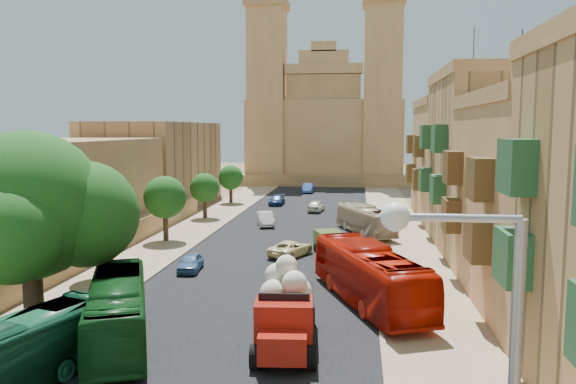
% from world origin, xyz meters
% --- Properties ---
extents(ground, '(260.00, 260.00, 0.00)m').
position_xyz_m(ground, '(0.00, 0.00, 0.00)').
color(ground, brown).
extents(road_surface, '(14.00, 140.00, 0.01)m').
position_xyz_m(road_surface, '(0.00, 30.00, 0.01)').
color(road_surface, black).
rests_on(road_surface, ground).
extents(sidewalk_east, '(5.00, 140.00, 0.01)m').
position_xyz_m(sidewalk_east, '(9.50, 30.00, 0.01)').
color(sidewalk_east, '#9A8365').
rests_on(sidewalk_east, ground).
extents(sidewalk_west, '(5.00, 140.00, 0.01)m').
position_xyz_m(sidewalk_west, '(-9.50, 30.00, 0.01)').
color(sidewalk_west, '#9A8365').
rests_on(sidewalk_west, ground).
extents(kerb_east, '(0.25, 140.00, 0.12)m').
position_xyz_m(kerb_east, '(7.00, 30.00, 0.06)').
color(kerb_east, '#9A8365').
rests_on(kerb_east, ground).
extents(kerb_west, '(0.25, 140.00, 0.12)m').
position_xyz_m(kerb_west, '(-7.00, 30.00, 0.06)').
color(kerb_west, '#9A8365').
rests_on(kerb_west, ground).
extents(townhouse_b, '(9.00, 14.00, 14.90)m').
position_xyz_m(townhouse_b, '(15.95, 11.00, 5.66)').
color(townhouse_b, '#A57A4A').
rests_on(townhouse_b, ground).
extents(townhouse_c, '(9.00, 14.00, 17.40)m').
position_xyz_m(townhouse_c, '(15.95, 25.00, 6.91)').
color(townhouse_c, '#AF824F').
rests_on(townhouse_c, ground).
extents(townhouse_d, '(9.00, 14.00, 15.90)m').
position_xyz_m(townhouse_d, '(15.95, 39.00, 6.16)').
color(townhouse_d, '#A57A4A').
rests_on(townhouse_d, ground).
extents(west_wall, '(1.00, 40.00, 1.80)m').
position_xyz_m(west_wall, '(-12.50, 20.00, 0.90)').
color(west_wall, '#A57A4A').
rests_on(west_wall, ground).
extents(west_building_low, '(10.00, 28.00, 8.40)m').
position_xyz_m(west_building_low, '(-18.00, 18.00, 4.20)').
color(west_building_low, olive).
rests_on(west_building_low, ground).
extents(west_building_mid, '(10.00, 22.00, 10.00)m').
position_xyz_m(west_building_mid, '(-18.00, 44.00, 5.00)').
color(west_building_mid, '#AF824F').
rests_on(west_building_mid, ground).
extents(church, '(28.00, 22.50, 36.30)m').
position_xyz_m(church, '(-0.00, 78.61, 9.52)').
color(church, '#A57A4A').
rests_on(church, ground).
extents(ficus_tree, '(9.24, 8.50, 9.24)m').
position_xyz_m(ficus_tree, '(-9.42, 4.01, 5.46)').
color(ficus_tree, '#3D2C1E').
rests_on(ficus_tree, ground).
extents(street_tree_a, '(3.05, 3.05, 4.69)m').
position_xyz_m(street_tree_a, '(-10.00, 12.00, 3.13)').
color(street_tree_a, '#3D2C1E').
rests_on(street_tree_a, ground).
extents(street_tree_b, '(3.52, 3.52, 5.41)m').
position_xyz_m(street_tree_b, '(-10.00, 24.00, 3.63)').
color(street_tree_b, '#3D2C1E').
rests_on(street_tree_b, ground).
extents(street_tree_c, '(3.05, 3.05, 4.70)m').
position_xyz_m(street_tree_c, '(-10.00, 36.00, 3.14)').
color(street_tree_c, '#3D2C1E').
rests_on(street_tree_c, ground).
extents(street_tree_d, '(3.09, 3.09, 4.76)m').
position_xyz_m(street_tree_d, '(-10.00, 48.00, 3.18)').
color(street_tree_d, '#3D2C1E').
rests_on(street_tree_d, ground).
extents(red_truck, '(3.05, 6.62, 3.76)m').
position_xyz_m(red_truck, '(2.83, 2.72, 1.65)').
color(red_truck, '#9A160B').
rests_on(red_truck, ground).
extents(olive_pickup, '(3.00, 4.46, 1.70)m').
position_xyz_m(olive_pickup, '(4.00, 20.00, 0.83)').
color(olive_pickup, '#3B5620').
rests_on(olive_pickup, ground).
extents(bus_green_south, '(5.11, 9.90, 2.69)m').
position_xyz_m(bus_green_south, '(-6.31, -3.19, 1.35)').
color(bus_green_south, '#12492C').
rests_on(bus_green_south, ground).
extents(bus_green_north, '(5.91, 10.10, 2.77)m').
position_xyz_m(bus_green_north, '(-4.56, 2.39, 1.39)').
color(bus_green_north, '#114919').
rests_on(bus_green_north, ground).
extents(bus_red_east, '(6.50, 11.33, 3.11)m').
position_xyz_m(bus_red_east, '(6.50, 9.02, 1.55)').
color(bus_red_east, '#B21405').
rests_on(bus_red_east, ground).
extents(bus_cream_east, '(5.43, 9.06, 2.49)m').
position_xyz_m(bus_cream_east, '(6.50, 29.15, 1.25)').
color(bus_cream_east, tan).
rests_on(bus_cream_east, ground).
extents(car_blue_a, '(1.63, 3.43, 1.13)m').
position_xyz_m(car_blue_a, '(-5.00, 14.56, 0.57)').
color(car_blue_a, teal).
rests_on(car_blue_a, ground).
extents(car_white_a, '(2.49, 4.30, 1.34)m').
position_xyz_m(car_white_a, '(-2.98, 32.17, 0.67)').
color(car_white_a, silver).
rests_on(car_white_a, ground).
extents(car_cream, '(3.41, 4.55, 1.15)m').
position_xyz_m(car_cream, '(1.02, 19.65, 0.57)').
color(car_cream, '#F8E7AC').
rests_on(car_cream, ground).
extents(car_dkblue, '(1.68, 4.02, 1.16)m').
position_xyz_m(car_dkblue, '(-4.01, 46.83, 0.58)').
color(car_dkblue, navy).
rests_on(car_dkblue, ground).
extents(car_white_b, '(1.95, 3.93, 1.29)m').
position_xyz_m(car_white_b, '(1.17, 41.94, 0.64)').
color(car_white_b, silver).
rests_on(car_white_b, ground).
extents(car_blue_b, '(1.52, 4.15, 1.36)m').
position_xyz_m(car_blue_b, '(-1.44, 60.47, 0.68)').
color(car_blue_b, '#375BBB').
rests_on(car_blue_b, ground).
extents(pedestrian_a, '(0.63, 0.53, 1.49)m').
position_xyz_m(pedestrian_a, '(8.88, 12.25, 0.75)').
color(pedestrian_a, '#252329').
rests_on(pedestrian_a, ground).
extents(pedestrian_c, '(0.59, 1.03, 1.65)m').
position_xyz_m(pedestrian_c, '(7.50, 14.47, 0.83)').
color(pedestrian_c, '#3D3D40').
rests_on(pedestrian_c, ground).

